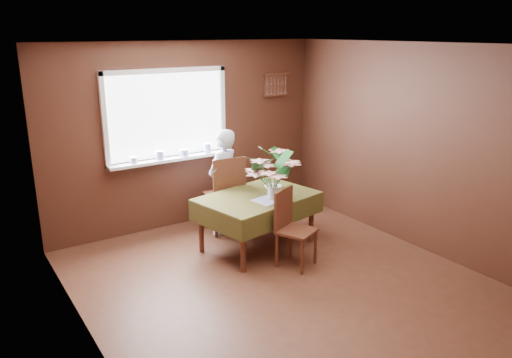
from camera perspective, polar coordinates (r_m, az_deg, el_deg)
floor at (r=5.50m, az=3.21°, el=-11.94°), size 4.50×4.50×0.00m
ceiling at (r=4.83m, az=3.71°, el=15.08°), size 4.50×4.50×0.00m
wall_back at (r=6.90m, az=-7.79°, el=4.99°), size 4.00×0.00×4.00m
wall_front at (r=3.59m, az=25.57°, el=-7.71°), size 4.00×0.00×4.00m
wall_left at (r=4.20m, az=-19.09°, el=-3.50°), size 0.00×4.50×4.50m
wall_right at (r=6.39m, az=18.04°, el=3.36°), size 0.00×4.50×4.50m
window_assembly at (r=6.72m, az=-9.91°, el=5.54°), size 1.72×0.20×1.22m
spoon_rack at (r=7.51m, az=2.32°, el=10.70°), size 0.44×0.05×0.33m
dining_table at (r=6.15m, az=0.19°, el=-2.61°), size 1.56×1.21×0.69m
chair_far at (r=6.61m, az=-3.40°, el=-1.51°), size 0.51×0.51×1.06m
chair_near at (r=5.75m, az=3.99°, el=-5.18°), size 0.51×0.51×0.90m
seated_woman at (r=6.57m, az=-3.77°, el=-0.38°), size 0.61×0.52×1.42m
flower_bouquet at (r=5.90m, az=1.97°, el=0.96°), size 0.63×0.63×0.54m
side_plate at (r=6.46m, az=1.98°, el=-0.84°), size 0.31×0.31×0.01m
table_knife at (r=6.04m, az=2.66°, el=-2.09°), size 0.06×0.21×0.00m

